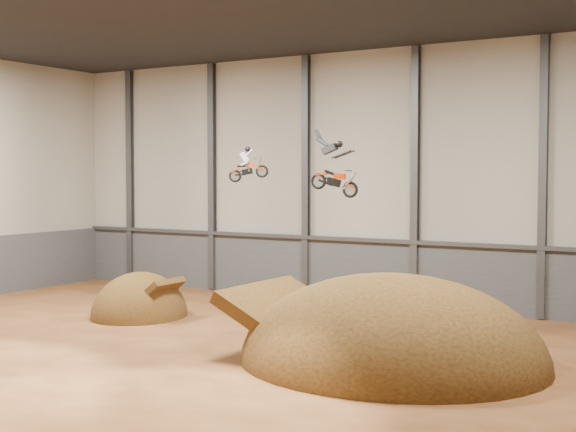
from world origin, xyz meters
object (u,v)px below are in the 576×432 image
Objects in this scene: fmx_rider_a at (250,162)px; fmx_rider_b at (333,164)px; landing_ramp at (391,364)px; takeoff_ramp at (140,317)px.

fmx_rider_b reaches higher than fmx_rider_a.
fmx_rider_a is at bearing 156.48° from landing_ramp.
landing_ramp is at bearing -10.52° from takeoff_ramp.
landing_ramp reaches higher than takeoff_ramp.
fmx_rider_b reaches higher than takeoff_ramp.
takeoff_ramp is at bearing 169.48° from landing_ramp.
takeoff_ramp is 0.44× the size of landing_ramp.
fmx_rider_a is at bearing 11.02° from takeoff_ramp.
fmx_rider_b is (5.00, -1.10, -0.14)m from fmx_rider_a.
takeoff_ramp is 15.16m from landing_ramp.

